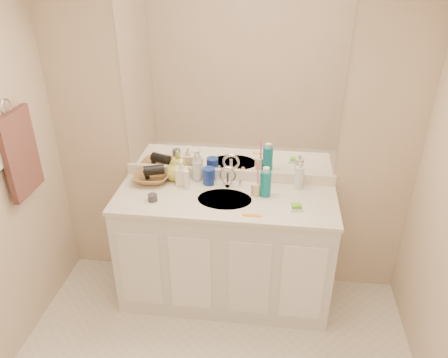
% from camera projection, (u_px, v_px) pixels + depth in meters
% --- Properties ---
extents(wall_back, '(2.60, 0.02, 2.40)m').
position_uv_depth(wall_back, '(230.00, 138.00, 3.05)').
color(wall_back, beige).
rests_on(wall_back, floor).
extents(vanity_cabinet, '(1.50, 0.55, 0.85)m').
position_uv_depth(vanity_cabinet, '(225.00, 251.00, 3.18)').
color(vanity_cabinet, silver).
rests_on(vanity_cabinet, floor).
extents(countertop, '(1.52, 0.57, 0.03)m').
position_uv_depth(countertop, '(225.00, 199.00, 2.97)').
color(countertop, silver).
rests_on(countertop, vanity_cabinet).
extents(backsplash, '(1.52, 0.03, 0.08)m').
position_uv_depth(backsplash, '(229.00, 175.00, 3.17)').
color(backsplash, white).
rests_on(backsplash, countertop).
extents(sink_basin, '(0.37, 0.37, 0.02)m').
position_uv_depth(sink_basin, '(225.00, 200.00, 2.95)').
color(sink_basin, beige).
rests_on(sink_basin, countertop).
extents(faucet, '(0.02, 0.02, 0.11)m').
position_uv_depth(faucet, '(228.00, 179.00, 3.08)').
color(faucet, silver).
rests_on(faucet, countertop).
extents(mirror, '(1.48, 0.01, 1.20)m').
position_uv_depth(mirror, '(230.00, 88.00, 2.88)').
color(mirror, white).
rests_on(mirror, wall_back).
extents(blue_mug, '(0.11, 0.11, 0.12)m').
position_uv_depth(blue_mug, '(209.00, 176.00, 3.11)').
color(blue_mug, navy).
rests_on(blue_mug, countertop).
extents(tan_cup, '(0.08, 0.08, 0.09)m').
position_uv_depth(tan_cup, '(256.00, 189.00, 2.98)').
color(tan_cup, beige).
rests_on(tan_cup, countertop).
extents(toothbrush, '(0.02, 0.04, 0.21)m').
position_uv_depth(toothbrush, '(258.00, 176.00, 2.92)').
color(toothbrush, '#FC4287').
rests_on(toothbrush, tan_cup).
extents(mouthwash_bottle, '(0.10, 0.10, 0.18)m').
position_uv_depth(mouthwash_bottle, '(266.00, 184.00, 2.95)').
color(mouthwash_bottle, '#0A7483').
rests_on(mouthwash_bottle, countertop).
extents(clear_pump_bottle, '(0.06, 0.06, 0.16)m').
position_uv_depth(clear_pump_bottle, '(299.00, 178.00, 3.04)').
color(clear_pump_bottle, silver).
rests_on(clear_pump_bottle, countertop).
extents(soap_dish, '(0.10, 0.09, 0.01)m').
position_uv_depth(soap_dish, '(296.00, 208.00, 2.83)').
color(soap_dish, white).
rests_on(soap_dish, countertop).
extents(green_soap, '(0.07, 0.06, 0.02)m').
position_uv_depth(green_soap, '(296.00, 206.00, 2.83)').
color(green_soap, '#66C02F').
rests_on(green_soap, soap_dish).
extents(orange_comb, '(0.12, 0.03, 0.00)m').
position_uv_depth(orange_comb, '(252.00, 215.00, 2.77)').
color(orange_comb, orange).
rests_on(orange_comb, countertop).
extents(dark_jar, '(0.09, 0.09, 0.05)m').
position_uv_depth(dark_jar, '(153.00, 198.00, 2.92)').
color(dark_jar, '#3A3940').
rests_on(dark_jar, countertop).
extents(extra_white_bottle, '(0.04, 0.04, 0.14)m').
position_uv_depth(extra_white_bottle, '(186.00, 180.00, 3.05)').
color(extra_white_bottle, white).
rests_on(extra_white_bottle, countertop).
extents(soap_bottle_white, '(0.10, 0.10, 0.20)m').
position_uv_depth(soap_bottle_white, '(197.00, 167.00, 3.14)').
color(soap_bottle_white, silver).
rests_on(soap_bottle_white, countertop).
extents(soap_bottle_cream, '(0.09, 0.09, 0.19)m').
position_uv_depth(soap_bottle_cream, '(182.00, 172.00, 3.09)').
color(soap_bottle_cream, '#FDE9CE').
rests_on(soap_bottle_cream, countertop).
extents(soap_bottle_yellow, '(0.16, 0.16, 0.17)m').
position_uv_depth(soap_bottle_yellow, '(175.00, 169.00, 3.15)').
color(soap_bottle_yellow, '#C7CD4F').
rests_on(soap_bottle_yellow, countertop).
extents(wicker_basket, '(0.29, 0.29, 0.06)m').
position_uv_depth(wicker_basket, '(152.00, 177.00, 3.16)').
color(wicker_basket, olive).
rests_on(wicker_basket, countertop).
extents(hair_dryer, '(0.16, 0.12, 0.07)m').
position_uv_depth(hair_dryer, '(154.00, 170.00, 3.13)').
color(hair_dryer, black).
rests_on(hair_dryer, wicker_basket).
extents(towel_ring, '(0.01, 0.11, 0.11)m').
position_uv_depth(towel_ring, '(6.00, 108.00, 2.57)').
color(towel_ring, silver).
rests_on(towel_ring, wall_left).
extents(hand_towel, '(0.04, 0.32, 0.55)m').
position_uv_depth(hand_towel, '(21.00, 154.00, 2.71)').
color(hand_towel, '#452725').
rests_on(hand_towel, towel_ring).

